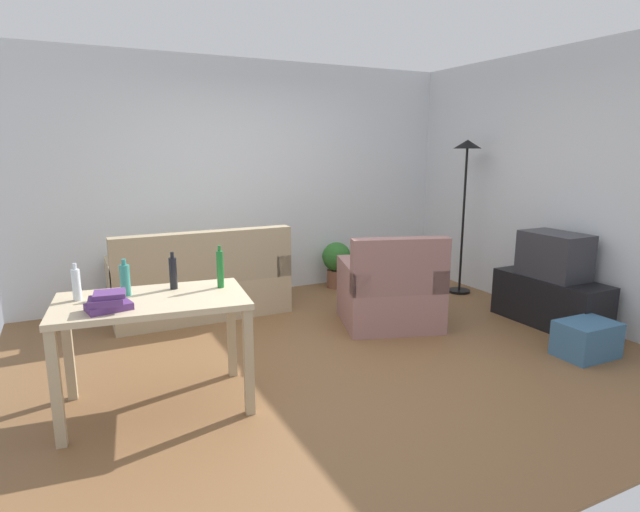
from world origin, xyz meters
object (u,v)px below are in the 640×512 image
at_px(couch, 200,286).
at_px(desk, 153,314).
at_px(armchair, 391,294).
at_px(bottle_tall, 125,280).
at_px(torchiere_lamp, 466,175).
at_px(tv_stand, 550,301).
at_px(potted_plant, 337,261).
at_px(bottle_dark, 173,273).
at_px(book_stack, 108,302).
at_px(bottle_green, 220,269).
at_px(storage_box, 587,339).
at_px(tv, 554,255).
at_px(bottle_clear, 76,284).

bearing_deg(couch, desk, 68.20).
relative_size(armchair, bottle_tall, 4.55).
bearing_deg(torchiere_lamp, tv_stand, -90.00).
relative_size(potted_plant, bottle_dark, 2.19).
bearing_deg(book_stack, armchair, 17.52).
xyz_separation_m(bottle_dark, bottle_green, (0.30, -0.11, 0.02)).
relative_size(bottle_dark, book_stack, 0.94).
bearing_deg(book_stack, tv_stand, 1.91).
relative_size(torchiere_lamp, storage_box, 3.77).
bearing_deg(tv, bottle_green, 88.65).
relative_size(potted_plant, bottle_tall, 2.32).
xyz_separation_m(desk, book_stack, (-0.27, -0.15, 0.16)).
bearing_deg(potted_plant, bottle_tall, -142.93).
bearing_deg(torchiere_lamp, armchair, -156.80).
xyz_separation_m(storage_box, bottle_clear, (-3.79, 0.87, 0.72)).
distance_m(potted_plant, bottle_tall, 3.37).
height_order(bottle_clear, bottle_green, bottle_green).
xyz_separation_m(torchiere_lamp, potted_plant, (-1.23, 0.87, -1.08)).
distance_m(bottle_clear, book_stack, 0.35).
bearing_deg(bottle_dark, tv, -2.93).
xyz_separation_m(storage_box, bottle_dark, (-3.18, 0.88, 0.72)).
bearing_deg(tv_stand, bottle_green, 88.65).
bearing_deg(couch, bottle_clear, 55.17).
height_order(armchair, bottle_clear, bottle_clear).
xyz_separation_m(couch, tv_stand, (3.01, -1.85, -0.07)).
xyz_separation_m(tv, desk, (-3.74, 0.02, -0.05)).
relative_size(bottle_green, book_stack, 1.08).
xyz_separation_m(potted_plant, bottle_green, (-2.04, -2.09, 0.56)).
bearing_deg(bottle_clear, tv_stand, -2.45).
bearing_deg(bottle_clear, desk, -20.28).
bearing_deg(tv, bottle_tall, 87.67).
relative_size(tv_stand, bottle_green, 3.69).
distance_m(storage_box, bottle_tall, 3.67).
bearing_deg(torchiere_lamp, couch, 169.47).
xyz_separation_m(armchair, book_stack, (-2.59, -0.82, 0.49)).
relative_size(desk, bottle_green, 4.27).
xyz_separation_m(bottle_tall, bottle_dark, (0.31, 0.02, 0.01)).
bearing_deg(book_stack, torchiere_lamp, 19.58).
xyz_separation_m(couch, bottle_dark, (-0.56, -1.67, 0.57)).
height_order(tv, bottle_dark, bottle_dark).
relative_size(tv_stand, torchiere_lamp, 0.61).
xyz_separation_m(tv, potted_plant, (-1.23, 2.16, -0.37)).
bearing_deg(couch, tv_stand, 148.37).
height_order(storage_box, bottle_tall, bottle_tall).
bearing_deg(bottle_green, bottle_dark, 160.65).
height_order(torchiere_lamp, bottle_clear, torchiere_lamp).
distance_m(armchair, bottle_green, 2.03).
relative_size(torchiere_lamp, potted_plant, 3.18).
xyz_separation_m(torchiere_lamp, book_stack, (-4.01, -1.43, -0.60)).
height_order(armchair, bottle_dark, bottle_dark).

